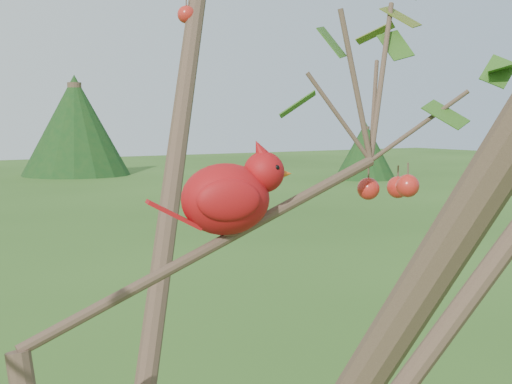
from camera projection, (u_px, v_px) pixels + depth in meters
crabapple_tree at (100, 237)px, 1.01m from camera, size 2.35×2.05×2.95m
cardinal at (230, 195)px, 1.23m from camera, size 0.23×0.14×0.16m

